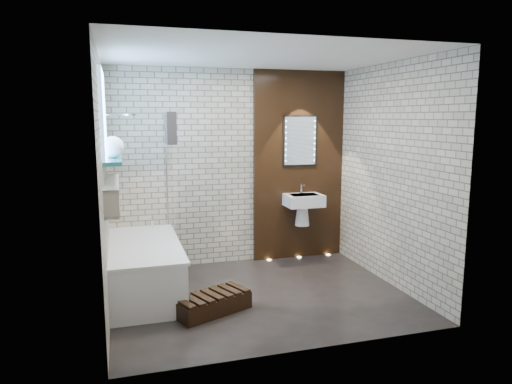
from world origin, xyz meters
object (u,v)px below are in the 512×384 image
object	(u,v)px
bathtub	(145,268)
bath_screen	(170,175)
washbasin	(303,205)
walnut_step	(212,304)
led_mirror	(300,141)

from	to	relation	value
bathtub	bath_screen	size ratio (longest dim) A/B	1.24
washbasin	walnut_step	bearing A→B (deg)	-138.44
led_mirror	bathtub	bearing A→B (deg)	-160.22
bathtub	washbasin	world-z (taller)	washbasin
bath_screen	washbasin	world-z (taller)	bath_screen
bathtub	led_mirror	size ratio (longest dim) A/B	2.49
washbasin	led_mirror	size ratio (longest dim) A/B	0.83
bath_screen	washbasin	distance (m)	1.89
bath_screen	led_mirror	size ratio (longest dim) A/B	2.00
bathtub	washbasin	distance (m)	2.32
bath_screen	led_mirror	xyz separation A→B (m)	(1.82, 0.34, 0.37)
bath_screen	walnut_step	world-z (taller)	bath_screen
led_mirror	walnut_step	distance (m)	2.68
washbasin	bath_screen	bearing A→B (deg)	-174.22
washbasin	bathtub	bearing A→B (deg)	-163.99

